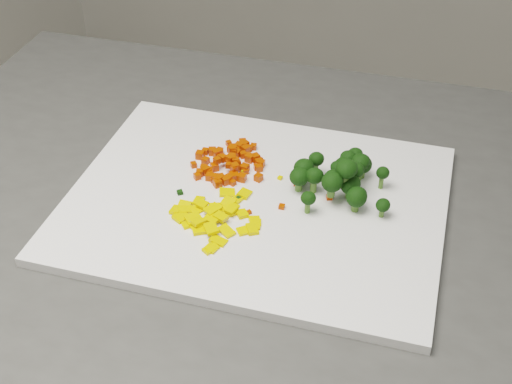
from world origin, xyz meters
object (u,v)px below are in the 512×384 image
(cutting_board, at_px, (256,202))
(carrot_pile, at_px, (230,157))
(pepper_pile, at_px, (215,214))
(broccoli_pile, at_px, (349,178))

(cutting_board, relative_size, carrot_pile, 4.50)
(cutting_board, relative_size, pepper_pile, 3.88)
(cutting_board, height_order, pepper_pile, pepper_pile)
(cutting_board, height_order, broccoli_pile, broccoli_pile)
(carrot_pile, xyz_separation_m, pepper_pile, (0.02, -0.10, -0.01))
(carrot_pile, bearing_deg, broccoli_pile, -2.23)
(carrot_pile, relative_size, pepper_pile, 0.86)
(cutting_board, bearing_deg, broccoli_pile, 23.56)
(cutting_board, bearing_deg, pepper_pile, -119.87)
(carrot_pile, height_order, broccoli_pile, broccoli_pile)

